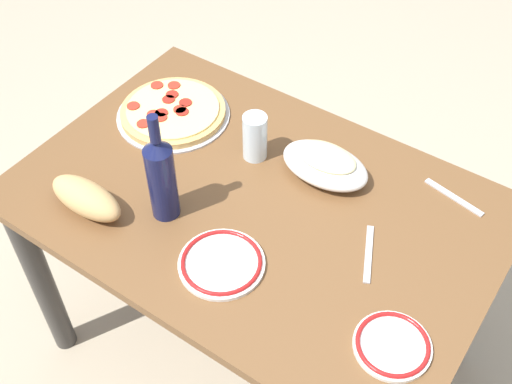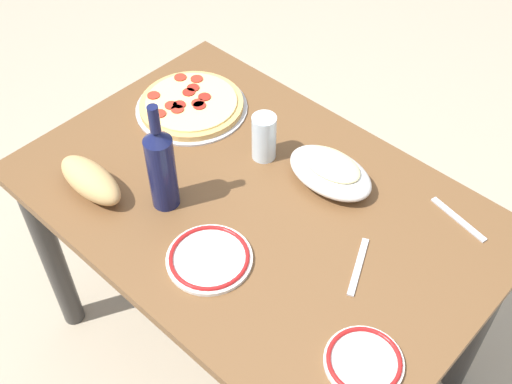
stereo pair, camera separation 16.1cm
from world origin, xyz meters
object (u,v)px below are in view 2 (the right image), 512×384
Objects in this scene: water_glass at (264,137)px; side_plate_near at (209,258)px; dining_table at (256,233)px; pepperoni_pizza at (191,105)px; side_plate_far at (364,361)px; baked_pasta_dish at (330,171)px; wine_bottle at (161,167)px; bread_loaf at (91,180)px.

side_plate_near is at bearing 112.71° from water_glass.
pepperoni_pizza is at bearing -19.56° from dining_table.
side_plate_far is at bearing 150.85° from water_glass.
wine_bottle is at bearing 52.33° from baked_pasta_dish.
wine_bottle is (-0.22, 0.30, 0.11)m from pepperoni_pizza.
baked_pasta_dish is 0.39m from side_plate_near.
water_glass is 0.65m from side_plate_far.
side_plate_near is (-0.43, 0.35, -0.01)m from pepperoni_pizza.
side_plate_near is at bearing -172.69° from bread_loaf.
pepperoni_pizza is (0.38, -0.14, 0.15)m from dining_table.
wine_bottle is 1.52× the size of side_plate_near.
wine_bottle reaches higher than side_plate_far.
baked_pasta_dish is 0.77× the size of wine_bottle.
wine_bottle is (0.26, 0.34, 0.08)m from baked_pasta_dish.
pepperoni_pizza is at bearing -0.52° from water_glass.
water_glass is 0.66× the size of side_plate_near.
water_glass is 0.38m from side_plate_near.
water_glass is (0.10, -0.13, 0.20)m from dining_table.
water_glass is at bearing -120.40° from bread_loaf.
baked_pasta_dish reaches higher than pepperoni_pizza.
bread_loaf reaches higher than baked_pasta_dish.
dining_table is at bearing 125.52° from water_glass.
side_plate_near is (0.05, 0.39, -0.03)m from baked_pasta_dish.
baked_pasta_dish is at bearing -167.53° from water_glass.
baked_pasta_dish is 0.52m from side_plate_far.
dining_table is 0.43m from pepperoni_pizza.
wine_bottle is at bearing -14.53° from side_plate_near.
water_glass is at bearing -54.48° from dining_table.
bread_loaf is (0.43, 0.44, -0.00)m from baked_pasta_dish.
side_plate_near and side_plate_far have the same top height.
dining_table is 0.26m from side_plate_near.
water_glass is at bearing 179.48° from pepperoni_pizza.
dining_table is at bearing -21.15° from side_plate_far.
wine_bottle is 0.21m from bread_loaf.
side_plate_near is at bearing 141.09° from pepperoni_pizza.
dining_table is 0.34m from wine_bottle.
water_glass is at bearing -102.83° from wine_bottle.
bread_loaf is (0.38, 0.05, 0.03)m from side_plate_near.
pepperoni_pizza is 0.48m from baked_pasta_dish.
dining_table is at bearing -135.59° from wine_bottle.
water_glass is 0.46m from bread_loaf.
wine_bottle reaches higher than baked_pasta_dish.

